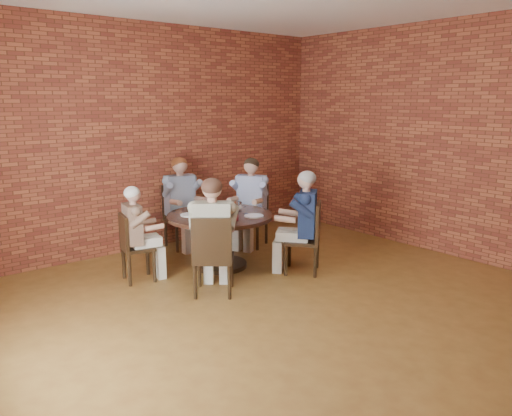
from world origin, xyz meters
TOP-DOWN VIEW (x-y plane):
  - floor at (0.00, 0.00)m, footprint 7.00×7.00m
  - wall_back at (0.00, 3.50)m, footprint 7.00×0.00m
  - wall_right at (3.25, 0.00)m, footprint 0.00×7.00m
  - dining_table at (0.29, 2.00)m, footprint 1.44×1.44m
  - chair_a at (1.34, 2.59)m, footprint 0.62×0.62m
  - diner_a at (1.26, 2.54)m, footprint 0.88×0.83m
  - chair_b at (0.39, 3.24)m, footprint 0.50×0.50m
  - diner_b at (0.38, 3.14)m, footprint 0.63×0.75m
  - chair_c at (-0.90, 2.25)m, footprint 0.44×0.44m
  - diner_c at (-0.83, 2.23)m, footprint 0.65×0.57m
  - chair_d at (-0.39, 1.20)m, footprint 0.65×0.65m
  - diner_d at (-0.33, 1.27)m, footprint 0.89×0.90m
  - chair_e at (1.07, 1.06)m, footprint 0.63×0.63m
  - diner_e at (1.01, 1.13)m, footprint 0.86×0.87m
  - plate_a at (0.69, 2.23)m, footprint 0.26×0.26m
  - plate_b at (0.28, 2.42)m, footprint 0.26×0.26m
  - plate_c at (-0.06, 2.20)m, footprint 0.26×0.26m
  - plate_d at (0.56, 1.60)m, footprint 0.26×0.26m
  - glass_a at (0.59, 1.96)m, footprint 0.07×0.07m
  - glass_b at (0.33, 2.14)m, footprint 0.07×0.07m
  - glass_c at (0.19, 2.26)m, footprint 0.07×0.07m
  - glass_d at (0.13, 2.10)m, footprint 0.07×0.07m
  - glass_e at (0.06, 1.97)m, footprint 0.07×0.07m
  - glass_f at (0.23, 1.56)m, footprint 0.07×0.07m
  - glass_g at (0.40, 1.85)m, footprint 0.07×0.07m
  - smartphone at (0.57, 1.74)m, footprint 0.07×0.14m

SIDE VIEW (x-z plane):
  - floor at x=0.00m, z-range 0.00..0.00m
  - chair_c at x=-0.90m, z-range 0.04..0.92m
  - chair_e at x=1.07m, z-range 0.04..1.00m
  - chair_a at x=1.34m, z-range 0.04..1.01m
  - chair_d at x=-0.39m, z-range 0.04..1.01m
  - chair_b at x=0.39m, z-range 0.04..1.02m
  - dining_table at x=0.29m, z-range 0.15..0.90m
  - diner_c at x=-0.83m, z-range 0.00..1.22m
  - diner_e at x=1.01m, z-range 0.00..1.37m
  - diner_a at x=1.26m, z-range 0.00..1.39m
  - diner_d at x=-0.33m, z-range 0.00..1.40m
  - diner_b at x=0.38m, z-range 0.00..1.41m
  - smartphone at x=0.57m, z-range 0.75..0.76m
  - plate_a at x=0.69m, z-range 0.75..0.76m
  - plate_b at x=0.28m, z-range 0.75..0.76m
  - plate_c at x=-0.06m, z-range 0.75..0.76m
  - plate_d at x=0.56m, z-range 0.75..0.76m
  - glass_a at x=0.59m, z-range 0.75..0.89m
  - glass_b at x=0.33m, z-range 0.75..0.89m
  - glass_c at x=0.19m, z-range 0.75..0.89m
  - glass_d at x=0.13m, z-range 0.75..0.89m
  - glass_e at x=0.06m, z-range 0.75..0.89m
  - glass_f at x=0.23m, z-range 0.75..0.89m
  - glass_g at x=0.40m, z-range 0.75..0.89m
  - wall_back at x=0.00m, z-range -1.80..5.20m
  - wall_right at x=3.25m, z-range -1.80..5.20m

